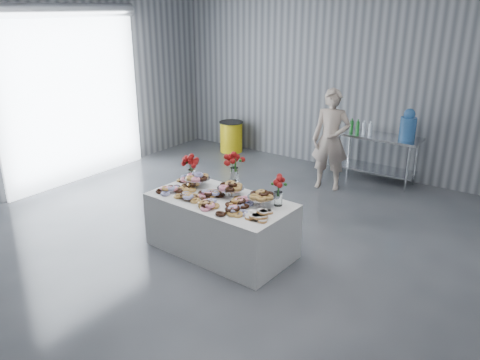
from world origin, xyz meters
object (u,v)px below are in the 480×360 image
object	(u,v)px
display_table	(221,225)
prep_table	(377,150)
trash_barrel	(231,137)
water_jug	(408,126)
person	(331,140)

from	to	relation	value
display_table	prep_table	world-z (taller)	prep_table
prep_table	trash_barrel	size ratio (longest dim) A/B	2.17
water_jug	person	distance (m)	1.37
prep_table	water_jug	size ratio (longest dim) A/B	2.71
person	trash_barrel	size ratio (longest dim) A/B	2.61
water_jug	person	world-z (taller)	person
person	trash_barrel	world-z (taller)	person
display_table	water_jug	world-z (taller)	water_jug
display_table	water_jug	distance (m)	4.06
water_jug	trash_barrel	xyz separation A→B (m)	(-3.88, 0.00, -0.80)
prep_table	person	world-z (taller)	person
prep_table	trash_barrel	xyz separation A→B (m)	(-3.38, -0.00, -0.27)
prep_table	person	size ratio (longest dim) A/B	0.83
water_jug	display_table	bearing A→B (deg)	-107.82
display_table	prep_table	xyz separation A→B (m)	(0.72, 3.80, 0.24)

